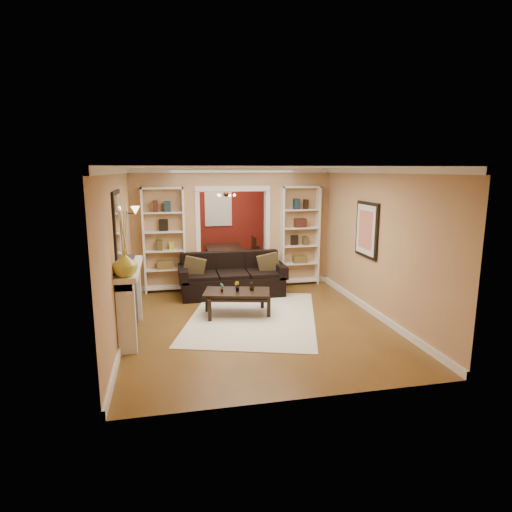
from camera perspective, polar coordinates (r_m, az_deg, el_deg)
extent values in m
plane|color=brown|center=(8.94, -1.81, -5.91)|extent=(8.00, 8.00, 0.00)
plane|color=white|center=(8.54, -1.93, 11.67)|extent=(8.00, 8.00, 0.00)
plane|color=tan|center=(12.56, -5.07, 5.37)|extent=(8.00, 0.00, 8.00)
plane|color=tan|center=(4.83, 6.47, -4.39)|extent=(8.00, 0.00, 8.00)
plane|color=tan|center=(8.54, -16.91, 2.09)|extent=(0.00, 8.00, 8.00)
plane|color=tan|center=(9.29, 11.95, 3.05)|extent=(0.00, 8.00, 8.00)
cube|color=tan|center=(9.81, -3.10, 3.71)|extent=(4.50, 0.15, 2.70)
cube|color=maroon|center=(12.54, -5.05, 5.22)|extent=(4.44, 0.04, 2.64)
cube|color=#8CA5CC|center=(12.48, -5.05, 6.25)|extent=(0.78, 0.03, 0.98)
cube|color=white|center=(7.97, -0.43, -8.05)|extent=(3.07, 3.67, 0.01)
cube|color=black|center=(9.23, -3.20, -2.51)|extent=(2.27, 0.98, 0.89)
cube|color=#4F4222|center=(9.08, -8.22, -1.50)|extent=(0.45, 0.20, 0.43)
cube|color=#4F4222|center=(9.31, 1.70, -0.99)|extent=(0.47, 0.18, 0.46)
cube|color=black|center=(8.02, -2.53, -6.27)|extent=(1.32, 0.91, 0.46)
imported|color=#336626|center=(7.89, -4.56, -4.20)|extent=(0.11, 0.11, 0.17)
imported|color=#336626|center=(7.92, -2.55, -4.06)|extent=(0.13, 0.13, 0.18)
imported|color=#336626|center=(7.97, -0.56, -3.99)|extent=(0.12, 0.12, 0.17)
cube|color=white|center=(9.56, -12.15, 2.06)|extent=(0.90, 0.30, 2.30)
cube|color=white|center=(10.03, 5.86, 2.68)|extent=(0.90, 0.30, 2.30)
cube|color=white|center=(7.24, -16.27, -5.76)|extent=(0.32, 1.70, 1.16)
imported|color=gold|center=(6.37, -17.09, -1.01)|extent=(0.46, 0.46, 0.37)
cube|color=silver|center=(7.00, -17.97, 3.80)|extent=(0.03, 0.95, 1.10)
cube|color=#FFE0A5|center=(9.02, -16.16, 5.68)|extent=(0.18, 0.18, 0.22)
cube|color=black|center=(8.35, 14.50, 3.41)|extent=(0.04, 0.85, 1.05)
imported|color=black|center=(11.38, -3.90, -0.53)|extent=(1.77, 0.99, 0.62)
cube|color=black|center=(11.00, -6.53, -0.14)|extent=(0.60, 0.60, 0.95)
cube|color=black|center=(11.17, -0.90, -0.36)|extent=(0.40, 0.40, 0.77)
cube|color=black|center=(11.59, -6.81, 0.17)|extent=(0.43, 0.43, 0.84)
cube|color=black|center=(11.73, -1.46, 0.55)|extent=(0.55, 0.55, 0.90)
cube|color=#332317|center=(11.22, -4.32, 8.10)|extent=(0.50, 0.50, 0.30)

